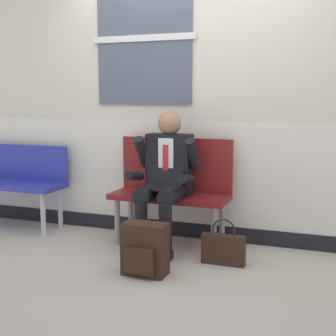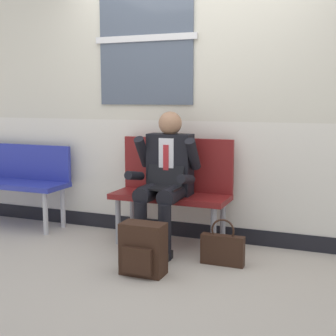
# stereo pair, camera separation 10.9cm
# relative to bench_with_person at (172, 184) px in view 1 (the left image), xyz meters

# --- Properties ---
(ground_plane) EXTENTS (18.00, 18.00, 0.00)m
(ground_plane) POSITION_rel_bench_with_person_xyz_m (0.12, -0.46, -0.55)
(ground_plane) COLOR #B2A899
(station_wall) EXTENTS (5.62, 0.16, 2.84)m
(station_wall) POSITION_rel_bench_with_person_xyz_m (0.11, 0.27, 0.86)
(station_wall) COLOR beige
(station_wall) RESTS_ON ground
(bench_with_person) EXTENTS (1.08, 0.42, 0.98)m
(bench_with_person) POSITION_rel_bench_with_person_xyz_m (0.00, 0.00, 0.00)
(bench_with_person) COLOR maroon
(bench_with_person) RESTS_ON ground
(bench_empty) EXTENTS (1.38, 0.42, 0.85)m
(bench_empty) POSITION_rel_bench_with_person_xyz_m (-1.88, -0.01, -0.04)
(bench_empty) COLOR #28339E
(bench_empty) RESTS_ON ground
(person_seated) EXTENTS (0.57, 0.70, 1.23)m
(person_seated) POSITION_rel_bench_with_person_xyz_m (0.00, -0.21, 0.10)
(person_seated) COLOR black
(person_seated) RESTS_ON ground
(backpack) EXTENTS (0.34, 0.22, 0.40)m
(backpack) POSITION_rel_bench_with_person_xyz_m (0.08, -0.85, -0.36)
(backpack) COLOR #331E14
(backpack) RESTS_ON ground
(handbag) EXTENTS (0.35, 0.08, 0.38)m
(handbag) POSITION_rel_bench_with_person_xyz_m (0.59, -0.41, -0.42)
(handbag) COLOR #331E14
(handbag) RESTS_ON ground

